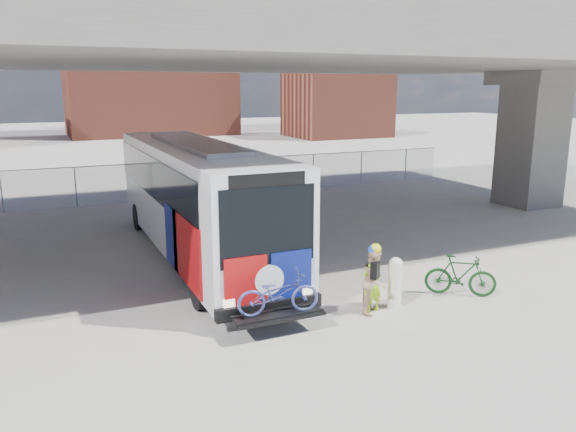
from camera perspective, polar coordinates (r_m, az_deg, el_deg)
ground at (r=16.90m, az=-0.31°, el=-5.36°), size 160.00×160.00×0.00m
bus at (r=17.96m, az=-9.34°, el=2.51°), size 2.67×12.99×3.69m
overpass at (r=19.81m, az=-5.25°, el=16.48°), size 40.00×16.00×7.95m
chainlink_fence at (r=27.72m, az=-10.48°, el=4.68°), size 30.00×0.06×30.00m
brick_buildings at (r=63.36m, az=-17.68°, el=12.46°), size 54.00×22.00×12.00m
smokestack at (r=72.98m, az=-8.26°, el=18.48°), size 2.20×2.20×25.00m
bollard at (r=14.04m, az=10.82°, el=-6.49°), size 0.34×0.34×1.29m
cyclist_hivis at (r=13.65m, az=8.57°, el=-6.44°), size 0.63×0.48×1.69m
cyclist_tan at (r=13.64m, az=8.79°, el=-6.45°), size 0.96×0.95×1.72m
bike_parked at (r=15.31m, az=17.13°, el=-5.78°), size 1.75×1.50×1.09m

